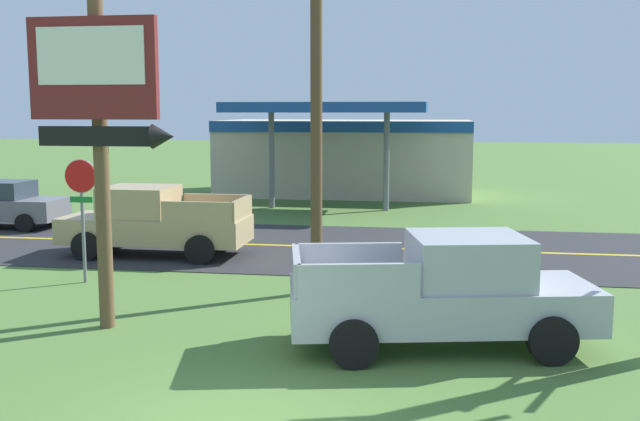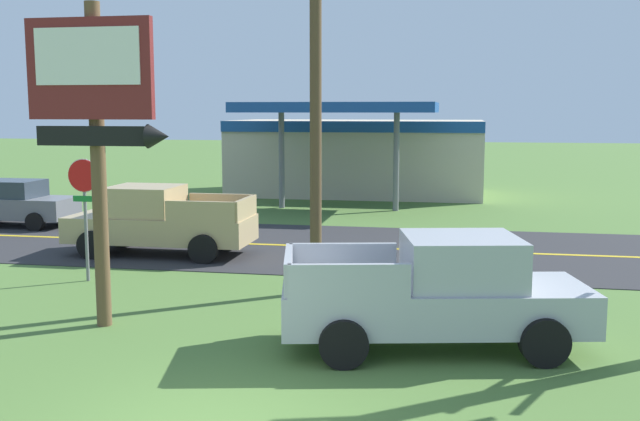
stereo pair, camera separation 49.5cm
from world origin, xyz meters
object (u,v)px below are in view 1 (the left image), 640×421
(utility_pole, at_px, (316,92))
(pickup_tan_on_road, at_px, (153,222))
(motel_sign, at_px, (100,110))
(gas_station, at_px, (345,155))
(pickup_silver_parked_on_lawn, at_px, (445,293))
(car_grey_near_lane, at_px, (3,204))
(stop_sign, at_px, (82,198))

(utility_pole, relative_size, pickup_tan_on_road, 1.60)
(motel_sign, distance_m, gas_station, 23.33)
(motel_sign, bearing_deg, gas_station, 86.03)
(utility_pole, xyz_separation_m, pickup_tan_on_road, (-5.23, 3.51, -3.52))
(gas_station, bearing_deg, pickup_silver_parked_on_lawn, -78.74)
(pickup_tan_on_road, relative_size, car_grey_near_lane, 1.24)
(gas_station, distance_m, car_grey_near_lane, 16.22)
(motel_sign, xyz_separation_m, pickup_silver_parked_on_lawn, (6.24, -0.08, -3.12))
(pickup_silver_parked_on_lawn, distance_m, pickup_tan_on_road, 10.67)
(stop_sign, distance_m, utility_pole, 6.13)
(gas_station, relative_size, pickup_tan_on_road, 2.31)
(motel_sign, bearing_deg, pickup_silver_parked_on_lawn, -0.76)
(stop_sign, xyz_separation_m, pickup_silver_parked_on_lawn, (8.44, -3.57, -1.06))
(stop_sign, relative_size, car_grey_near_lane, 0.70)
(car_grey_near_lane, bearing_deg, motel_sign, -50.67)
(gas_station, height_order, pickup_tan_on_road, gas_station)
(pickup_tan_on_road, distance_m, car_grey_near_lane, 8.18)
(stop_sign, bearing_deg, utility_pole, -0.86)
(stop_sign, distance_m, pickup_silver_parked_on_lawn, 9.23)
(utility_pole, bearing_deg, pickup_silver_parked_on_lawn, -51.06)
(car_grey_near_lane, bearing_deg, gas_station, 49.28)
(pickup_tan_on_road, bearing_deg, utility_pole, -33.86)
(pickup_silver_parked_on_lawn, height_order, pickup_tan_on_road, same)
(motel_sign, xyz_separation_m, stop_sign, (-2.21, 3.49, -2.06))
(motel_sign, height_order, car_grey_near_lane, motel_sign)
(utility_pole, bearing_deg, car_grey_near_lane, 148.72)
(motel_sign, distance_m, utility_pole, 4.84)
(pickup_silver_parked_on_lawn, relative_size, pickup_tan_on_road, 1.06)
(car_grey_near_lane, bearing_deg, stop_sign, -47.77)
(gas_station, relative_size, car_grey_near_lane, 2.86)
(motel_sign, xyz_separation_m, gas_station, (1.61, 23.18, -2.14))
(motel_sign, relative_size, utility_pole, 0.73)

